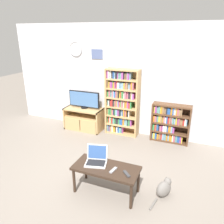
{
  "coord_description": "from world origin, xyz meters",
  "views": [
    {
      "loc": [
        1.55,
        -2.63,
        2.38
      ],
      "look_at": [
        -0.01,
        1.22,
        0.86
      ],
      "focal_mm": 35.0,
      "sensor_mm": 36.0,
      "label": 1
    }
  ],
  "objects_px": {
    "cat": "(164,188)",
    "remote_near_laptop": "(113,170)",
    "television": "(84,100)",
    "bookshelf_short": "(169,123)",
    "bookshelf_tall": "(121,102)",
    "laptop": "(96,159)",
    "tv_stand": "(84,119)",
    "coffee_table": "(106,170)",
    "remote_far_from_laptop": "(127,174)"
  },
  "relations": [
    {
      "from": "tv_stand",
      "to": "bookshelf_tall",
      "type": "xyz_separation_m",
      "value": [
        0.97,
        0.13,
        0.53
      ]
    },
    {
      "from": "bookshelf_short",
      "to": "remote_near_laptop",
      "type": "bearing_deg",
      "value": -102.77
    },
    {
      "from": "tv_stand",
      "to": "coffee_table",
      "type": "xyz_separation_m",
      "value": [
        1.5,
        -1.99,
        0.12
      ]
    },
    {
      "from": "tv_stand",
      "to": "bookshelf_tall",
      "type": "height_order",
      "value": "bookshelf_tall"
    },
    {
      "from": "remote_near_laptop",
      "to": "remote_far_from_laptop",
      "type": "relative_size",
      "value": 1.14
    },
    {
      "from": "television",
      "to": "bookshelf_short",
      "type": "bearing_deg",
      "value": 2.8
    },
    {
      "from": "tv_stand",
      "to": "remote_near_laptop",
      "type": "bearing_deg",
      "value": -51.24
    },
    {
      "from": "tv_stand",
      "to": "laptop",
      "type": "relative_size",
      "value": 2.52
    },
    {
      "from": "television",
      "to": "remote_near_laptop",
      "type": "relative_size",
      "value": 5.01
    },
    {
      "from": "tv_stand",
      "to": "cat",
      "type": "relative_size",
      "value": 1.82
    },
    {
      "from": "bookshelf_tall",
      "to": "cat",
      "type": "relative_size",
      "value": 2.99
    },
    {
      "from": "remote_near_laptop",
      "to": "cat",
      "type": "xyz_separation_m",
      "value": [
        0.72,
        0.3,
        -0.33
      ]
    },
    {
      "from": "bookshelf_short",
      "to": "remote_near_laptop",
      "type": "distance_m",
      "value": 2.24
    },
    {
      "from": "remote_far_from_laptop",
      "to": "bookshelf_tall",
      "type": "bearing_deg",
      "value": 67.28
    },
    {
      "from": "television",
      "to": "coffee_table",
      "type": "xyz_separation_m",
      "value": [
        1.49,
        -2.04,
        -0.39
      ]
    },
    {
      "from": "cat",
      "to": "remote_near_laptop",
      "type": "bearing_deg",
      "value": -125.42
    },
    {
      "from": "bookshelf_tall",
      "to": "remote_near_laptop",
      "type": "height_order",
      "value": "bookshelf_tall"
    },
    {
      "from": "tv_stand",
      "to": "television",
      "type": "bearing_deg",
      "value": 80.71
    },
    {
      "from": "tv_stand",
      "to": "cat",
      "type": "bearing_deg",
      "value": -36.38
    },
    {
      "from": "bookshelf_tall",
      "to": "cat",
      "type": "bearing_deg",
      "value": -53.47
    },
    {
      "from": "television",
      "to": "remote_near_laptop",
      "type": "bearing_deg",
      "value": -51.93
    },
    {
      "from": "bookshelf_tall",
      "to": "bookshelf_short",
      "type": "height_order",
      "value": "bookshelf_tall"
    },
    {
      "from": "coffee_table",
      "to": "cat",
      "type": "xyz_separation_m",
      "value": [
        0.86,
        0.26,
        -0.27
      ]
    },
    {
      "from": "remote_near_laptop",
      "to": "television",
      "type": "bearing_deg",
      "value": 139.0
    },
    {
      "from": "remote_near_laptop",
      "to": "coffee_table",
      "type": "bearing_deg",
      "value": 173.45
    },
    {
      "from": "bookshelf_tall",
      "to": "television",
      "type": "bearing_deg",
      "value": -174.68
    },
    {
      "from": "television",
      "to": "coffee_table",
      "type": "height_order",
      "value": "television"
    },
    {
      "from": "remote_near_laptop",
      "to": "tv_stand",
      "type": "bearing_deg",
      "value": 139.7
    },
    {
      "from": "bookshelf_short",
      "to": "laptop",
      "type": "xyz_separation_m",
      "value": [
        -0.82,
        -2.07,
        0.08
      ]
    },
    {
      "from": "laptop",
      "to": "cat",
      "type": "distance_m",
      "value": 1.14
    },
    {
      "from": "bookshelf_tall",
      "to": "remote_far_from_laptop",
      "type": "xyz_separation_m",
      "value": [
        0.87,
        -2.18,
        -0.35
      ]
    },
    {
      "from": "television",
      "to": "bookshelf_short",
      "type": "height_order",
      "value": "television"
    },
    {
      "from": "bookshelf_short",
      "to": "bookshelf_tall",
      "type": "bearing_deg",
      "value": -179.31
    },
    {
      "from": "coffee_table",
      "to": "television",
      "type": "bearing_deg",
      "value": 126.24
    },
    {
      "from": "bookshelf_tall",
      "to": "coffee_table",
      "type": "height_order",
      "value": "bookshelf_tall"
    },
    {
      "from": "cat",
      "to": "laptop",
      "type": "bearing_deg",
      "value": -137.72
    },
    {
      "from": "cat",
      "to": "coffee_table",
      "type": "bearing_deg",
      "value": -131.23
    },
    {
      "from": "tv_stand",
      "to": "cat",
      "type": "distance_m",
      "value": 2.93
    },
    {
      "from": "bookshelf_tall",
      "to": "laptop",
      "type": "relative_size",
      "value": 4.13
    },
    {
      "from": "coffee_table",
      "to": "laptop",
      "type": "relative_size",
      "value": 2.6
    },
    {
      "from": "coffee_table",
      "to": "cat",
      "type": "height_order",
      "value": "coffee_table"
    },
    {
      "from": "tv_stand",
      "to": "bookshelf_tall",
      "type": "bearing_deg",
      "value": 7.76
    },
    {
      "from": "bookshelf_tall",
      "to": "laptop",
      "type": "xyz_separation_m",
      "value": [
        0.33,
        -2.06,
        -0.29
      ]
    },
    {
      "from": "tv_stand",
      "to": "bookshelf_short",
      "type": "xyz_separation_m",
      "value": [
        2.13,
        0.15,
        0.16
      ]
    },
    {
      "from": "bookshelf_tall",
      "to": "remote_far_from_laptop",
      "type": "height_order",
      "value": "bookshelf_tall"
    },
    {
      "from": "coffee_table",
      "to": "remote_far_from_laptop",
      "type": "distance_m",
      "value": 0.36
    },
    {
      "from": "remote_near_laptop",
      "to": "laptop",
      "type": "bearing_deg",
      "value": 172.27
    },
    {
      "from": "tv_stand",
      "to": "coffee_table",
      "type": "relative_size",
      "value": 0.97
    },
    {
      "from": "remote_near_laptop",
      "to": "remote_far_from_laptop",
      "type": "distance_m",
      "value": 0.21
    },
    {
      "from": "bookshelf_tall",
      "to": "bookshelf_short",
      "type": "bearing_deg",
      "value": 0.69
    }
  ]
}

